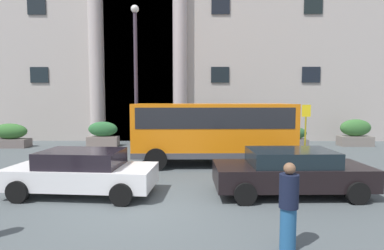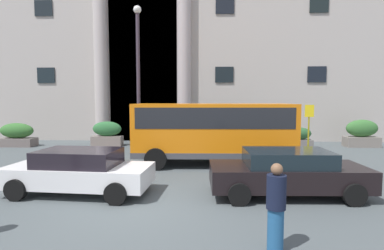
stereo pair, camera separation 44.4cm
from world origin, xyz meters
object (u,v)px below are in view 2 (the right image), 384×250
object	(u,v)px
hedge_planter_far_west	(107,134)
hedge_planter_west	(362,134)
hedge_planter_far_east	(17,135)
bus_stop_sign	(309,125)
parked_estate_mid	(79,171)
motorcycle_near_kerb	(48,163)
pedestrian_child_trailing	(276,208)
lamppost_plaza_centre	(138,69)
parked_sedan_far	(287,172)
hedge_planter_east	(232,134)
hedge_planter_entrance_right	(299,138)
orange_minibus	(213,128)

from	to	relation	value
hedge_planter_far_west	hedge_planter_west	bearing A→B (deg)	0.88
hedge_planter_far_west	hedge_planter_far_east	bearing A→B (deg)	-174.85
bus_stop_sign	parked_estate_mid	size ratio (longest dim) A/B	0.59
hedge_planter_far_east	hedge_planter_west	size ratio (longest dim) A/B	1.10
bus_stop_sign	motorcycle_near_kerb	xyz separation A→B (m)	(-11.07, -4.14, -1.15)
motorcycle_near_kerb	pedestrian_child_trailing	xyz separation A→B (m)	(7.24, -5.52, 0.38)
hedge_planter_west	lamppost_plaza_centre	bearing A→B (deg)	-167.09
parked_sedan_far	hedge_planter_far_east	bearing A→B (deg)	145.37
hedge_planter_east	hedge_planter_far_east	xyz separation A→B (m)	(-13.17, -0.65, -0.06)
bus_stop_sign	hedge_planter_east	bearing A→B (deg)	135.49
hedge_planter_east	hedge_planter_entrance_right	xyz separation A→B (m)	(3.97, -0.30, -0.17)
hedge_planter_east	motorcycle_near_kerb	bearing A→B (deg)	-135.21
hedge_planter_east	hedge_planter_far_west	bearing A→B (deg)	-178.78
orange_minibus	hedge_planter_entrance_right	xyz separation A→B (m)	(5.27, 4.98, -1.02)
bus_stop_sign	pedestrian_child_trailing	distance (m)	10.42
hedge_planter_far_east	motorcycle_near_kerb	bearing A→B (deg)	-51.09
parked_sedan_far	lamppost_plaza_centre	size ratio (longest dim) A/B	0.60
bus_stop_sign	hedge_planter_far_east	world-z (taller)	bus_stop_sign
parked_estate_mid	parked_sedan_far	world-z (taller)	parked_sedan_far
motorcycle_near_kerb	lamppost_plaza_centre	bearing A→B (deg)	75.85
hedge_planter_west	lamppost_plaza_centre	world-z (taller)	lamppost_plaza_centre
hedge_planter_east	lamppost_plaza_centre	distance (m)	6.95
orange_minibus	hedge_planter_far_west	size ratio (longest dim) A/B	3.70
hedge_planter_far_west	hedge_planter_west	size ratio (longest dim) A/B	0.95
orange_minibus	motorcycle_near_kerb	size ratio (longest dim) A/B	3.39
hedge_planter_entrance_right	parked_sedan_far	size ratio (longest dim) A/B	0.32
hedge_planter_far_west	motorcycle_near_kerb	bearing A→B (deg)	-88.99
bus_stop_sign	hedge_planter_west	bearing A→B (deg)	38.68
hedge_planter_east	hedge_planter_far_west	world-z (taller)	hedge_planter_east
orange_minibus	hedge_planter_far_east	size ratio (longest dim) A/B	3.19
motorcycle_near_kerb	pedestrian_child_trailing	world-z (taller)	pedestrian_child_trailing
parked_sedan_far	parked_estate_mid	bearing A→B (deg)	178.94
parked_sedan_far	lamppost_plaza_centre	bearing A→B (deg)	129.31
hedge_planter_far_west	parked_estate_mid	distance (m)	9.83
bus_stop_sign	parked_estate_mid	xyz separation A→B (m)	(-8.94, -6.32, -0.91)
hedge_planter_far_west	motorcycle_near_kerb	xyz separation A→B (m)	(0.13, -7.38, -0.27)
motorcycle_near_kerb	parked_sedan_far	bearing A→B (deg)	-0.36
hedge_planter_far_east	parked_sedan_far	distance (m)	16.58
hedge_planter_far_east	hedge_planter_west	xyz separation A→B (m)	(20.98, 0.73, 0.11)
orange_minibus	hedge_planter_entrance_right	distance (m)	7.32
orange_minibus	hedge_planter_entrance_right	size ratio (longest dim) A/B	4.64
bus_stop_sign	hedge_planter_entrance_right	size ratio (longest dim) A/B	1.75
hedge_planter_east	hedge_planter_far_east	distance (m)	13.18
parked_estate_mid	hedge_planter_far_west	bearing A→B (deg)	107.58
bus_stop_sign	hedge_planter_entrance_right	xyz separation A→B (m)	(0.50, 3.11, -1.03)
motorcycle_near_kerb	pedestrian_child_trailing	size ratio (longest dim) A/B	1.21
hedge_planter_far_east	parked_sedan_far	bearing A→B (deg)	-32.88
bus_stop_sign	parked_sedan_far	xyz separation A→B (m)	(-2.71, -6.25, -0.90)
bus_stop_sign	hedge_planter_east	xyz separation A→B (m)	(-3.47, 3.41, -0.86)
orange_minibus	hedge_planter_far_west	xyz separation A→B (m)	(-6.43, 5.11, -0.87)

